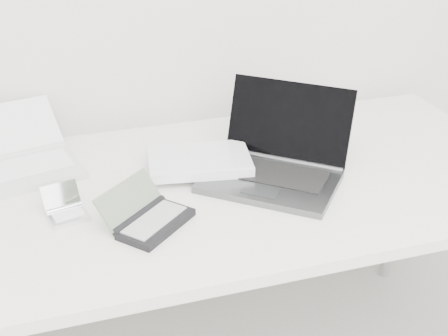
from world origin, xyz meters
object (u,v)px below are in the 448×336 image
object	(u,v)px
desk	(230,196)
palmtop_charcoal	(148,218)
laptop_large	(246,163)
netbook_open_white	(19,160)

from	to	relation	value
desk	palmtop_charcoal	bearing A→B (deg)	-149.33
laptop_large	palmtop_charcoal	bearing A→B (deg)	-111.12
desk	palmtop_charcoal	distance (m)	0.29
netbook_open_white	desk	bearing A→B (deg)	-36.65
palmtop_charcoal	netbook_open_white	bearing A→B (deg)	85.07
laptop_large	palmtop_charcoal	world-z (taller)	laptop_large
netbook_open_white	laptop_large	bearing A→B (deg)	-33.44
netbook_open_white	palmtop_charcoal	bearing A→B (deg)	-66.53
laptop_large	netbook_open_white	xyz separation A→B (m)	(-0.56, 0.21, -0.01)
laptop_large	netbook_open_white	world-z (taller)	laptop_large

